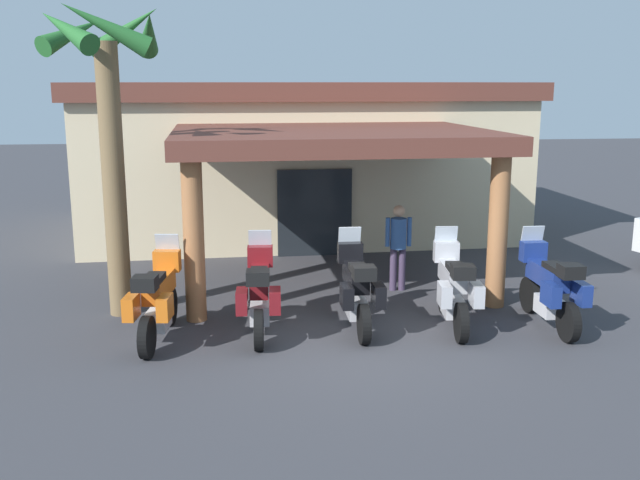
# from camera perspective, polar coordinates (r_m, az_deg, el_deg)

# --- Properties ---
(ground_plane) EXTENTS (80.00, 80.00, 0.00)m
(ground_plane) POSITION_cam_1_polar(r_m,az_deg,el_deg) (11.85, 2.93, -8.04)
(ground_plane) COLOR #38383D
(motel_building) EXTENTS (11.88, 12.02, 4.12)m
(motel_building) POSITION_cam_1_polar(r_m,az_deg,el_deg) (20.29, -1.68, 6.67)
(motel_building) COLOR beige
(motel_building) RESTS_ON ground_plane
(motorcycle_orange) EXTENTS (0.80, 2.21, 1.61)m
(motorcycle_orange) POSITION_cam_1_polar(r_m,az_deg,el_deg) (11.95, -12.73, -4.62)
(motorcycle_orange) COLOR black
(motorcycle_orange) RESTS_ON ground_plane
(motorcycle_maroon) EXTENTS (0.73, 2.21, 1.61)m
(motorcycle_maroon) POSITION_cam_1_polar(r_m,az_deg,el_deg) (12.02, -4.80, -4.25)
(motorcycle_maroon) COLOR black
(motorcycle_maroon) RESTS_ON ground_plane
(motorcycle_black) EXTENTS (0.70, 2.21, 1.61)m
(motorcycle_black) POSITION_cam_1_polar(r_m,az_deg,el_deg) (12.26, 2.93, -3.89)
(motorcycle_black) COLOR black
(motorcycle_black) RESTS_ON ground_plane
(motorcycle_silver) EXTENTS (0.76, 2.21, 1.61)m
(motorcycle_silver) POSITION_cam_1_polar(r_m,az_deg,el_deg) (12.52, 10.51, -3.74)
(motorcycle_silver) COLOR black
(motorcycle_silver) RESTS_ON ground_plane
(motorcycle_blue) EXTENTS (0.70, 2.21, 1.61)m
(motorcycle_blue) POSITION_cam_1_polar(r_m,az_deg,el_deg) (12.95, 17.73, -3.60)
(motorcycle_blue) COLOR black
(motorcycle_blue) RESTS_ON ground_plane
(pedestrian) EXTENTS (0.53, 0.32, 1.74)m
(pedestrian) POSITION_cam_1_polar(r_m,az_deg,el_deg) (14.51, 6.21, -0.09)
(pedestrian) COLOR #3F334C
(pedestrian) RESTS_ON ground_plane
(palm_tree_roadside) EXTENTS (2.17, 2.28, 5.54)m
(palm_tree_roadside) POSITION_cam_1_polar(r_m,az_deg,el_deg) (13.08, -16.37, 10.55)
(palm_tree_roadside) COLOR brown
(palm_tree_roadside) RESTS_ON ground_plane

